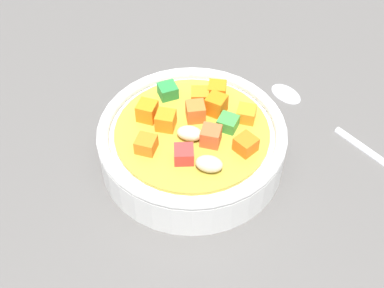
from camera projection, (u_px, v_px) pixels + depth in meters
The scene contains 3 objects.
ground_plane at pixel (192, 165), 53.03cm from camera, with size 140.00×140.00×2.00cm, color #565451.
soup_bowl_main at pixel (192, 142), 50.33cm from camera, with size 18.37×18.37×6.23cm.
spoon at pixel (335, 125), 54.91cm from camera, with size 19.36×15.92×0.97cm.
Camera 1 is at (6.68, -33.28, 39.81)cm, focal length 47.90 mm.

